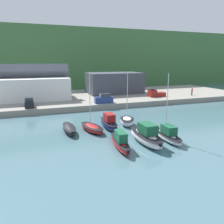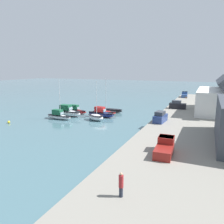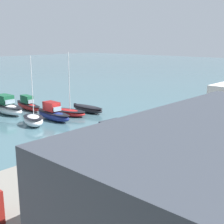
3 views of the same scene
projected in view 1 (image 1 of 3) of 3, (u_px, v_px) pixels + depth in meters
ground_plane at (112, 127)px, 36.23m from camera, size 320.00×320.00×0.00m
hillside_backdrop at (55, 59)px, 113.59m from camera, size 240.00×73.80×23.01m
quay_promenade at (80, 98)px, 60.45m from camera, size 96.36×27.26×1.23m
harbor_clubhouse at (32, 87)px, 55.29m from camera, size 18.57×11.28×8.81m
yacht_club_building at (114, 83)px, 65.78m from camera, size 15.88×9.56×6.05m
moored_boat_0 at (69, 129)px, 33.54m from camera, size 1.91×6.10×1.04m
moored_boat_1 at (92, 128)px, 34.16m from camera, size 3.54×6.45×9.18m
moored_boat_2 at (109, 123)px, 35.56m from camera, size 2.01×6.76×2.51m
moored_boat_3 at (127, 121)px, 37.18m from camera, size 3.53×4.73×8.91m
moored_boat_4 at (120, 142)px, 27.59m from camera, size 2.22×7.27×2.23m
moored_boat_5 at (146, 136)px, 28.91m from camera, size 2.50×7.63×2.83m
moored_boat_6 at (167, 135)px, 30.17m from camera, size 2.12×6.74×9.17m
parked_car_0 at (104, 99)px, 50.42m from camera, size 4.35×2.18×2.16m
parked_car_1 at (29, 103)px, 46.07m from camera, size 1.90×4.24×2.16m
pickup_truck_1 at (155, 94)px, 59.25m from camera, size 4.81×2.17×1.90m
person_on_quay at (192, 91)px, 61.38m from camera, size 0.40×0.40×2.14m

